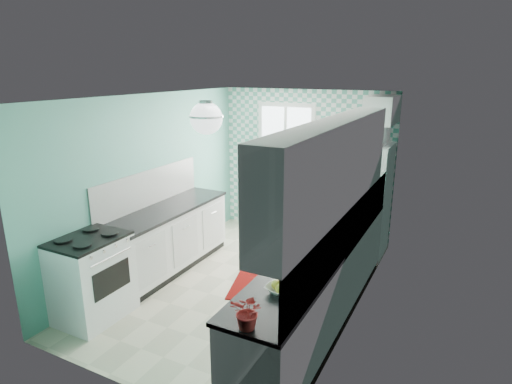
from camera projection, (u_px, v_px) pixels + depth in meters
The scene contains 26 objects.
floor at pixel (244, 285), 5.81m from camera, with size 3.00×4.40×0.02m, color beige.
ceiling at pixel (243, 96), 5.11m from camera, with size 3.00×4.40×0.02m, color white.
wall_back at pixel (305, 164), 7.35m from camera, with size 3.00×0.02×2.50m, color #5DAB99.
wall_front at pixel (117, 264), 3.57m from camera, with size 3.00×0.02×2.50m, color #5DAB99.
wall_left at pixel (151, 183), 6.12m from camera, with size 0.02×4.40×2.50m, color #5DAB99.
wall_right at pixel (361, 214), 4.80m from camera, with size 0.02×4.40×2.50m, color #5DAB99.
accent_wall at pixel (305, 164), 7.33m from camera, with size 3.00×0.01×2.50m, color #59AD99.
window at pixel (286, 145), 7.38m from camera, with size 1.04×0.05×1.44m.
backsplash_right at pixel (350, 230), 4.49m from camera, with size 0.02×3.60×0.51m, color white.
backsplash_left at pixel (149, 188), 6.07m from camera, with size 0.02×2.15×0.51m, color white.
upper_cabinets_right at pixel (333, 166), 4.19m from camera, with size 0.33×3.20×0.90m, color silver.
upper_cabinet_fridge at pixel (382, 110), 6.18m from camera, with size 0.40×0.74×0.40m, color silver.
ceiling_light at pixel (206, 118), 4.48m from camera, with size 0.34×0.34×0.35m.
base_cabinets_right at pixel (320, 287), 4.82m from camera, with size 0.60×3.60×0.90m, color white.
countertop_right at pixel (321, 248), 4.69m from camera, with size 0.63×3.60×0.04m, color black.
base_cabinets_left at pixel (168, 240), 6.15m from camera, with size 0.60×2.15×0.90m, color white.
countertop_left at pixel (167, 209), 6.01m from camera, with size 0.63×2.15×0.04m, color black.
fridge at pixel (362, 199), 6.62m from camera, with size 0.76×0.75×1.75m.
stove at pixel (92, 277), 4.93m from camera, with size 0.65×0.81×0.98m.
sink at pixel (350, 217), 5.66m from camera, with size 0.56×0.47×0.53m.
rug at pixel (260, 283), 5.82m from camera, with size 0.71×1.01×0.02m, color maroon.
dish_towel at pixel (312, 259), 5.45m from camera, with size 0.02×0.25×0.37m, color #66BEB6.
fruit_bowl at pixel (281, 289), 3.72m from camera, with size 0.26×0.26×0.06m, color white.
potted_plant at pixel (249, 312), 3.17m from camera, with size 0.26×0.22×0.28m, color #A51825.
soap_bottle at pixel (359, 205), 5.82m from camera, with size 0.09×0.09×0.19m, color #9BB6C3.
microwave at pixel (367, 132), 6.34m from camera, with size 0.60×0.41×0.33m, color white.
Camera 1 is at (2.53, -4.59, 2.82)m, focal length 30.00 mm.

